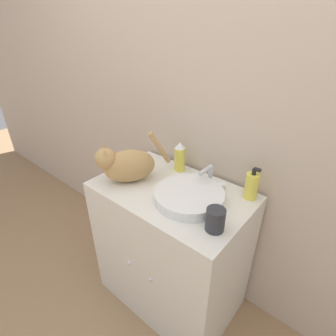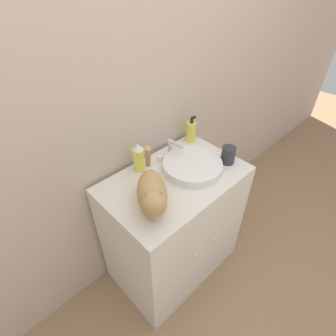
# 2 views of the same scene
# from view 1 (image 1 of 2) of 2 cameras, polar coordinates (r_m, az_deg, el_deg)

# --- Properties ---
(ground_plane) EXTENTS (8.00, 8.00, 0.00)m
(ground_plane) POSITION_cam_1_polar(r_m,az_deg,el_deg) (1.82, -5.33, -30.30)
(ground_plane) COLOR #997551
(wall_back) EXTENTS (6.00, 0.05, 2.50)m
(wall_back) POSITION_cam_1_polar(r_m,az_deg,el_deg) (1.39, 9.01, 15.83)
(wall_back) COLOR #C6B29E
(wall_back) RESTS_ON ground_plane
(vanity_cabinet) EXTENTS (0.80, 0.52, 0.82)m
(vanity_cabinet) POSITION_cam_1_polar(r_m,az_deg,el_deg) (1.60, 0.63, -16.94)
(vanity_cabinet) COLOR silver
(vanity_cabinet) RESTS_ON ground_plane
(sink_basin) EXTENTS (0.33, 0.33, 0.05)m
(sink_basin) POSITION_cam_1_polar(r_m,az_deg,el_deg) (1.25, 4.64, -6.06)
(sink_basin) COLOR white
(sink_basin) RESTS_ON vanity_cabinet
(faucet) EXTENTS (0.18, 0.12, 0.12)m
(faucet) POSITION_cam_1_polar(r_m,az_deg,el_deg) (1.36, 8.87, -1.85)
(faucet) COLOR silver
(faucet) RESTS_ON vanity_cabinet
(cat) EXTENTS (0.28, 0.36, 0.27)m
(cat) POSITION_cam_1_polar(r_m,az_deg,el_deg) (1.37, -9.14, 0.79)
(cat) COLOR tan
(cat) RESTS_ON vanity_cabinet
(soap_bottle) EXTENTS (0.06, 0.06, 0.17)m
(soap_bottle) POSITION_cam_1_polar(r_m,az_deg,el_deg) (1.30, 17.73, -3.67)
(soap_bottle) COLOR #EADB4C
(soap_bottle) RESTS_ON vanity_cabinet
(spray_bottle) EXTENTS (0.06, 0.06, 0.17)m
(spray_bottle) POSITION_cam_1_polar(r_m,az_deg,el_deg) (1.47, 2.57, 2.45)
(spray_bottle) COLOR #EADB4C
(spray_bottle) RESTS_ON vanity_cabinet
(cup) EXTENTS (0.08, 0.08, 0.10)m
(cup) POSITION_cam_1_polar(r_m,az_deg,el_deg) (1.09, 10.26, -11.01)
(cup) COLOR #2D2D33
(cup) RESTS_ON vanity_cabinet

